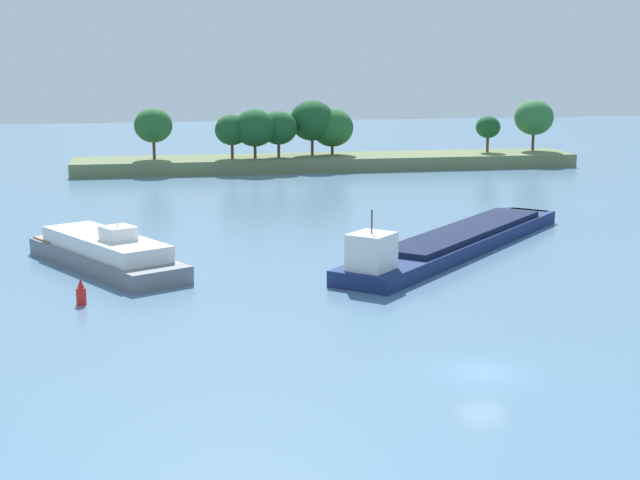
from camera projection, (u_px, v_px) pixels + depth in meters
name	position (u px, v px, depth m)	size (l,w,h in m)	color
ground_plane	(483.00, 372.00, 53.02)	(400.00, 400.00, 0.00)	slate
treeline_island	(325.00, 145.00, 145.38)	(76.20, 10.72, 10.32)	#66754C
cargo_barge	(455.00, 241.00, 85.02)	(28.63, 29.92, 5.86)	navy
white_riverboat	(106.00, 253.00, 78.46)	(13.56, 19.04, 5.21)	slate
channel_buoy_red	(81.00, 293.00, 67.12)	(0.70, 0.70, 1.90)	red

